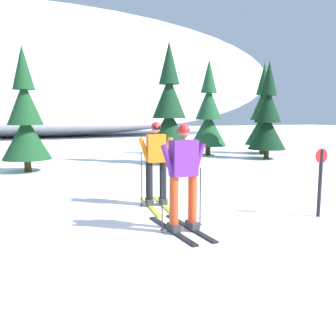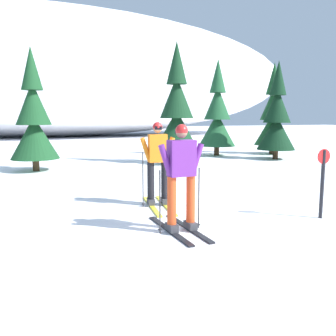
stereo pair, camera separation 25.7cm
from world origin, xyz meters
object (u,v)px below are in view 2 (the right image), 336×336
at_px(pine_tree_center_right, 277,119).
at_px(trail_marker_post, 323,179).
at_px(pine_tree_far_right, 273,116).
at_px(pine_tree_center_left, 177,113).
at_px(pine_tree_center, 217,116).
at_px(pine_tree_far_left, 34,120).
at_px(skier_orange_jacket, 158,163).
at_px(skier_purple_jacket, 181,176).

height_order(pine_tree_center_right, trail_marker_post, pine_tree_center_right).
xyz_separation_m(pine_tree_far_right, trail_marker_post, (-6.55, -10.41, -1.17)).
bearing_deg(pine_tree_center_left, pine_tree_center, 35.87).
distance_m(pine_tree_far_left, pine_tree_center, 8.82).
bearing_deg(pine_tree_center_left, skier_orange_jacket, -115.27).
height_order(skier_purple_jacket, pine_tree_center_left, pine_tree_center_left).
height_order(skier_purple_jacket, pine_tree_far_right, pine_tree_far_right).
distance_m(pine_tree_center_left, pine_tree_center_right, 4.75).
bearing_deg(skier_orange_jacket, pine_tree_far_right, 42.54).
distance_m(skier_purple_jacket, pine_tree_center, 12.39).
bearing_deg(pine_tree_center_right, pine_tree_far_left, 179.85).
relative_size(pine_tree_center_left, pine_tree_center, 1.04).
xyz_separation_m(pine_tree_center_left, pine_tree_far_right, (6.04, 1.84, -0.12)).
height_order(skier_orange_jacket, skier_purple_jacket, skier_orange_jacket).
height_order(pine_tree_center, pine_tree_center_right, pine_tree_center).
bearing_deg(pine_tree_center_left, pine_tree_far_right, 16.95).
height_order(pine_tree_far_left, trail_marker_post, pine_tree_far_left).
bearing_deg(pine_tree_far_left, pine_tree_center, 15.63).
bearing_deg(pine_tree_center, pine_tree_center_right, -54.73).
bearing_deg(pine_tree_center_right, trail_marker_post, -122.13).
relative_size(skier_purple_jacket, pine_tree_center, 0.38).
height_order(pine_tree_center_left, pine_tree_center_right, pine_tree_center_left).
distance_m(skier_orange_jacket, pine_tree_center, 10.71).
bearing_deg(skier_orange_jacket, trail_marker_post, -38.54).
distance_m(pine_tree_center_right, pine_tree_far_right, 2.42).
distance_m(pine_tree_center_left, pine_tree_far_right, 6.32).
xyz_separation_m(pine_tree_center, trail_marker_post, (-3.56, -10.77, -1.20)).
bearing_deg(trail_marker_post, skier_purple_jacket, 176.14).
relative_size(pine_tree_far_left, pine_tree_far_right, 0.94).
bearing_deg(trail_marker_post, pine_tree_center, 71.73).
bearing_deg(trail_marker_post, pine_tree_center_right, 57.87).
xyz_separation_m(skier_purple_jacket, pine_tree_center_left, (3.32, 8.38, 1.10)).
distance_m(pine_tree_far_left, pine_tree_center_left, 5.46).
bearing_deg(skier_orange_jacket, pine_tree_center_right, 38.95).
height_order(pine_tree_far_left, pine_tree_far_right, pine_tree_far_right).
distance_m(skier_purple_jacket, pine_tree_far_right, 13.89).
bearing_deg(pine_tree_far_left, skier_purple_jacket, -75.39).
xyz_separation_m(skier_orange_jacket, pine_tree_center_left, (3.08, 6.53, 1.11)).
xyz_separation_m(pine_tree_center_right, trail_marker_post, (-5.26, -8.37, -1.07)).
xyz_separation_m(pine_tree_center, pine_tree_far_right, (3.00, -0.36, -0.03)).
xyz_separation_m(skier_orange_jacket, pine_tree_center, (6.12, 8.73, 1.02)).
distance_m(pine_tree_far_left, pine_tree_center_right, 10.20).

